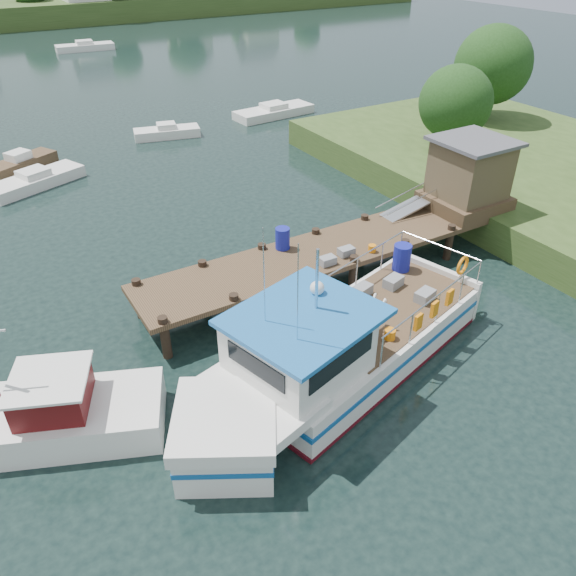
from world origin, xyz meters
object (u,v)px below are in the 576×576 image
dock (423,202)px  moored_rowboat (20,165)px  moored_b (167,132)px  moored_c (274,111)px  moored_a (35,180)px  moored_far (85,47)px  lobster_boat (332,353)px  work_boat (25,418)px

dock → moored_rowboat: bearing=125.5°
moored_b → moored_c: (8.56, 0.59, 0.00)m
moored_a → moored_b: 10.11m
dock → moored_b: bearing=100.6°
moored_far → moored_b: size_ratio=1.43×
dock → moored_b: dock is taller
dock → moored_far: size_ratio=2.59×
lobster_boat → moored_b: size_ratio=2.74×
dock → lobster_boat: size_ratio=1.35×
dock → moored_a: bearing=129.0°
work_boat → moored_c: (21.26, 23.45, -0.31)m
moored_c → moored_rowboat: bearing=-167.4°
moored_c → lobster_boat: bearing=-110.9°
moored_far → moored_c: 33.93m
work_boat → moored_rowboat: size_ratio=1.80×
dock → moored_rowboat: dock is taller
moored_c → moored_a: bearing=-159.1°
moored_far → moored_b: moored_far is taller
moored_rowboat → moored_b: moored_rowboat is taller
lobster_boat → moored_a: size_ratio=2.25×
moored_a → moored_c: moored_a is taller
lobster_boat → moored_a: 21.55m
moored_a → moored_c: 18.37m
moored_a → moored_rowboat: bearing=94.1°
lobster_boat → work_boat: bearing=148.5°
moored_c → moored_b: bearing=-170.7°
moored_far → moored_a: size_ratio=1.18×
dock → moored_rowboat: size_ratio=3.83×
dock → moored_a: (-12.95, 15.98, -1.89)m
work_boat → moored_a: size_ratio=1.43×
lobster_boat → moored_rowboat: 24.18m
work_boat → moored_b: (12.70, 22.86, -0.32)m
work_boat → dock: bearing=31.5°
moored_rowboat → moored_a: 2.64m
work_boat → moored_c: size_ratio=1.27×
moored_a → moored_c: size_ratio=0.88×
lobster_boat → moored_rowboat: (-5.21, 23.60, -0.63)m
moored_b → moored_rowboat: bearing=168.9°
work_boat → moored_b: bearing=83.7°
work_boat → moored_far: size_ratio=1.22×
moored_rowboat → moored_far: moored_rowboat is taller
moored_rowboat → moored_c: 18.15m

